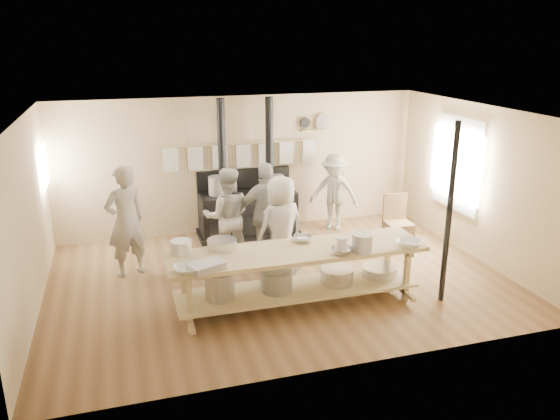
{
  "coord_description": "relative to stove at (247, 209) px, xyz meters",
  "views": [
    {
      "loc": [
        -2.22,
        -7.53,
        3.66
      ],
      "look_at": [
        0.08,
        0.2,
        1.07
      ],
      "focal_mm": 35.0,
      "sensor_mm": 36.0,
      "label": 1
    }
  ],
  "objects": [
    {
      "name": "pitcher",
      "position": [
        0.51,
        -3.35,
        0.45
      ],
      "size": [
        0.2,
        0.2,
        0.24
      ],
      "primitive_type": "cylinder",
      "rotation": [
        0.0,
        0.0,
        0.31
      ],
      "color": "white",
      "rests_on": "prep_table"
    },
    {
      "name": "bowl_white_b",
      "position": [
        1.56,
        -3.35,
        0.37
      ],
      "size": [
        0.53,
        0.53,
        0.09
      ],
      "primitive_type": "imported",
      "rotation": [
        0.0,
        0.0,
        2.35
      ],
      "color": "white",
      "rests_on": "prep_table"
    },
    {
      "name": "bucket_galv",
      "position": [
        0.82,
        -3.35,
        0.46
      ],
      "size": [
        0.32,
        0.32,
        0.26
      ],
      "primitive_type": "cylinder",
      "rotation": [
        0.0,
        0.0,
        -0.19
      ],
      "color": "gray",
      "rests_on": "prep_table"
    },
    {
      "name": "bowl_white_a",
      "position": [
        -1.54,
        -3.35,
        0.37
      ],
      "size": [
        0.38,
        0.38,
        0.08
      ],
      "primitive_type": "imported",
      "rotation": [
        0.0,
        0.0,
        0.1
      ],
      "color": "white",
      "rests_on": "prep_table"
    },
    {
      "name": "prep_table",
      "position": [
        -0.0,
        -3.02,
        -0.0
      ],
      "size": [
        3.6,
        0.9,
        0.85
      ],
      "color": "tan",
      "rests_on": "ground"
    },
    {
      "name": "ground",
      "position": [
        0.01,
        -2.12,
        -0.52
      ],
      "size": [
        7.0,
        7.0,
        0.0
      ],
      "primitive_type": "plane",
      "color": "brown",
      "rests_on": "ground"
    },
    {
      "name": "cook_center",
      "position": [
        0.08,
        -1.97,
        0.29
      ],
      "size": [
        0.9,
        0.71,
        1.63
      ],
      "primitive_type": "imported",
      "rotation": [
        0.0,
        0.0,
        3.4
      ],
      "color": "#ACA998",
      "rests_on": "ground"
    },
    {
      "name": "bowl_steel_b",
      "position": [
        0.53,
        -3.35,
        0.38
      ],
      "size": [
        0.35,
        0.35,
        0.09
      ],
      "primitive_type": "imported",
      "rotation": [
        0.0,
        0.0,
        3.34
      ],
      "color": "silver",
      "rests_on": "prep_table"
    },
    {
      "name": "back_wall_shelf",
      "position": [
        1.47,
        0.32,
        1.48
      ],
      "size": [
        0.63,
        0.14,
        0.32
      ],
      "color": "tan",
      "rests_on": "ground"
    },
    {
      "name": "support_post",
      "position": [
        2.06,
        -3.47,
        0.78
      ],
      "size": [
        0.08,
        0.08,
        2.6
      ],
      "primitive_type": "cylinder",
      "color": "black",
      "rests_on": "ground"
    },
    {
      "name": "cook_by_window",
      "position": [
        1.7,
        -0.17,
        0.23
      ],
      "size": [
        1.12,
        1.01,
        1.51
      ],
      "primitive_type": "imported",
      "rotation": [
        0.0,
        0.0,
        -0.6
      ],
      "color": "#ACA998",
      "rests_on": "ground"
    },
    {
      "name": "cook_far_left",
      "position": [
        -2.23,
        -1.25,
        0.38
      ],
      "size": [
        0.77,
        0.67,
        1.8
      ],
      "primitive_type": "imported",
      "rotation": [
        0.0,
        0.0,
        3.58
      ],
      "color": "#ACA998",
      "rests_on": "ground"
    },
    {
      "name": "room_shell",
      "position": [
        0.01,
        -2.12,
        1.1
      ],
      "size": [
        7.0,
        7.0,
        7.0
      ],
      "color": "tan",
      "rests_on": "ground"
    },
    {
      "name": "cook_left",
      "position": [
        -0.62,
        -1.25,
        0.3
      ],
      "size": [
        0.88,
        0.74,
        1.64
      ],
      "primitive_type": "imported",
      "rotation": [
        0.0,
        0.0,
        2.99
      ],
      "color": "#ACA998",
      "rests_on": "ground"
    },
    {
      "name": "window_right",
      "position": [
        3.48,
        -1.52,
        0.98
      ],
      "size": [
        0.09,
        1.5,
        1.65
      ],
      "color": "beige",
      "rests_on": "ground"
    },
    {
      "name": "deep_bowl_enamel",
      "position": [
        -1.54,
        -2.69,
        0.42
      ],
      "size": [
        0.32,
        0.32,
        0.18
      ],
      "primitive_type": "cylinder",
      "rotation": [
        0.0,
        0.0,
        0.14
      ],
      "color": "white",
      "rests_on": "prep_table"
    },
    {
      "name": "stove",
      "position": [
        0.0,
        0.0,
        0.0
      ],
      "size": [
        1.9,
        0.75,
        2.6
      ],
      "color": "black",
      "rests_on": "ground"
    },
    {
      "name": "mixing_bowl_large",
      "position": [
        -0.98,
        -2.69,
        0.39
      ],
      "size": [
        0.41,
        0.41,
        0.13
      ],
      "primitive_type": "cylinder",
      "rotation": [
        0.0,
        0.0,
        -0.01
      ],
      "color": "silver",
      "rests_on": "prep_table"
    },
    {
      "name": "cook_right",
      "position": [
        0.0,
        -1.44,
        0.34
      ],
      "size": [
        1.05,
        0.52,
        1.73
      ],
      "primitive_type": "imported",
      "rotation": [
        0.0,
        0.0,
        3.04
      ],
      "color": "#ACA998",
      "rests_on": "ground"
    },
    {
      "name": "roasting_pan",
      "position": [
        -1.31,
        -3.35,
        0.38
      ],
      "size": [
        0.51,
        0.43,
        0.1
      ],
      "primitive_type": "cube",
      "rotation": [
        0.0,
        0.0,
        0.4
      ],
      "color": "#B2B2B7",
      "rests_on": "prep_table"
    },
    {
      "name": "towel_rail",
      "position": [
        0.01,
        0.28,
        1.04
      ],
      "size": [
        3.0,
        0.04,
        0.47
      ],
      "color": "tan",
      "rests_on": "ground"
    },
    {
      "name": "chair",
      "position": [
        2.43,
        -1.42,
        -0.24
      ],
      "size": [
        0.49,
        0.49,
        0.96
      ],
      "rotation": [
        0.0,
        0.0,
        -0.08
      ],
      "color": "brown",
      "rests_on": "ground"
    },
    {
      "name": "left_opening",
      "position": [
        -3.44,
        -0.12,
        1.08
      ],
      "size": [
        0.0,
        0.9,
        0.9
      ],
      "color": "white",
      "rests_on": "ground"
    },
    {
      "name": "bowl_steel_a",
      "position": [
        0.17,
        -2.75,
        0.37
      ],
      "size": [
        0.36,
        0.36,
        0.08
      ],
      "primitive_type": "imported",
      "rotation": [
        0.0,
        0.0,
        0.41
      ],
      "color": "silver",
      "rests_on": "prep_table"
    }
  ]
}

